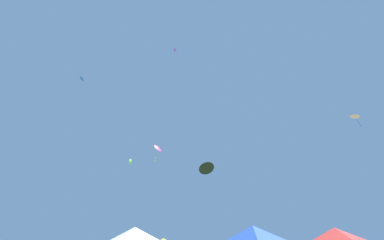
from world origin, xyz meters
TOP-DOWN VIEW (x-y plane):
  - canopy_tent_white at (-6.21, 8.55)m, footprint 3.39×3.39m
  - canopy_tent_red at (6.62, 10.66)m, footprint 3.31×3.31m
  - canopy_tent_blue at (1.45, 9.75)m, footprint 3.43×3.43m
  - kite_magenta_delta at (-9.49, 20.04)m, footprint 1.34×1.57m
  - kite_lime_box at (-16.38, 25.68)m, footprint 0.71×0.89m
  - kite_purple_box at (-5.62, 12.65)m, footprint 0.46×0.52m
  - kite_black_delta at (-1.96, 14.17)m, footprint 2.13×2.10m
  - kite_blue_diamond at (-17.49, 10.92)m, footprint 0.69×0.70m
  - kite_pink_delta at (12.76, 13.26)m, footprint 0.92×0.93m

SIDE VIEW (x-z plane):
  - canopy_tent_red at x=6.62m, z-range 1.24..4.78m
  - canopy_tent_white at x=-6.21m, z-range 1.27..4.89m
  - canopy_tent_blue at x=1.45m, z-range 1.28..4.96m
  - kite_black_delta at x=-1.96m, z-range 9.20..10.14m
  - kite_pink_delta at x=12.76m, z-range 12.70..14.14m
  - kite_magenta_delta at x=-9.49m, z-range 14.11..16.92m
  - kite_lime_box at x=-16.38m, z-range 16.06..16.95m
  - kite_blue_diamond at x=-17.49m, z-range 21.67..22.05m
  - kite_purple_box at x=-5.62m, z-range 26.38..28.02m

